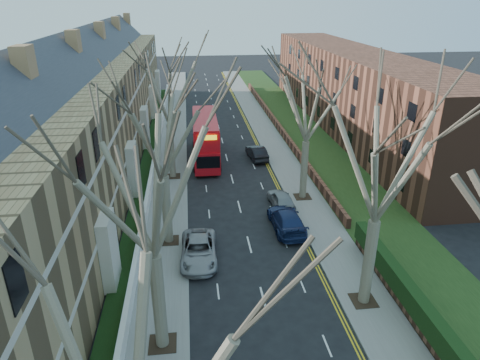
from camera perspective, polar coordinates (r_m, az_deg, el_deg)
name	(u,v)px	position (r m, az deg, el deg)	size (l,w,h in m)	color
pavement_left	(173,142)	(52.59, -8.96, 5.04)	(3.00, 102.00, 0.12)	slate
pavement_right	(270,138)	(53.45, 4.05, 5.57)	(3.00, 102.00, 0.12)	slate
terrace_left	(88,117)	(44.44, -19.64, 7.92)	(9.70, 78.00, 13.60)	#97754D
flats_right	(352,90)	(59.09, 14.67, 11.55)	(13.97, 54.00, 10.00)	brown
front_wall_left	(154,162)	(44.98, -11.35, 2.42)	(0.30, 78.00, 1.00)	white
grass_verge_right	(306,136)	(54.43, 8.74, 5.78)	(6.00, 102.00, 0.06)	#1C3613
tree_left_mid	(147,172)	(18.37, -12.34, 1.03)	(10.50, 10.50, 14.71)	#6F654F
tree_left_far	(160,117)	(27.94, -10.66, 8.20)	(10.15, 10.15, 14.22)	#6F654F
tree_left_dist	(166,79)	(39.59, -9.78, 13.16)	(10.50, 10.50, 14.71)	#6F654F
tree_right_mid	(385,146)	(22.26, 18.80, 4.28)	(10.50, 10.50, 14.71)	#6F654F
tree_right_far	(309,93)	(35.02, 9.19, 11.35)	(10.15, 10.15, 14.22)	#6F654F
double_decker_bus	(205,139)	(45.86, -4.63, 5.41)	(2.89, 11.04, 4.61)	red
car_left_far	(199,250)	(29.07, -5.51, -9.31)	(2.38, 5.17, 1.44)	#949398
car_right_near	(287,220)	(32.63, 6.23, -5.30)	(2.20, 5.40, 1.57)	navy
car_right_mid	(281,199)	(35.98, 5.49, -2.55)	(1.65, 4.09, 1.39)	gray
car_right_far	(257,153)	(46.36, 2.25, 3.66)	(1.55, 4.44, 1.46)	black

